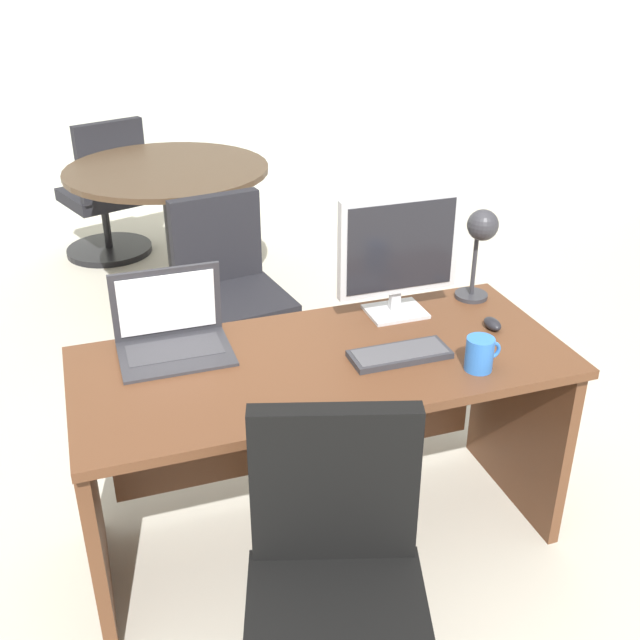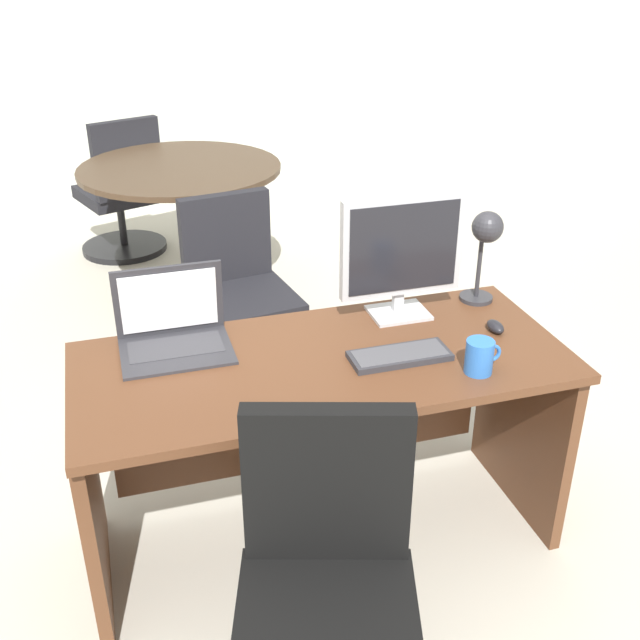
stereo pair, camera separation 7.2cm
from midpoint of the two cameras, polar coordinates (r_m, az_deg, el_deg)
ground at (r=4.01m, az=-5.51°, el=-1.67°), size 12.00×12.00×0.00m
back_wall at (r=5.90m, az=-11.25°, el=21.61°), size 10.00×0.10×2.80m
desk at (r=2.55m, az=0.71°, el=-6.88°), size 1.56×0.68×0.74m
monitor at (r=2.57m, az=6.99°, el=5.18°), size 0.43×0.16×0.43m
laptop at (r=2.47m, az=-10.28°, el=-0.15°), size 0.35×0.27×0.26m
keyboard at (r=2.39m, az=6.88°, el=-2.69°), size 0.32×0.13×0.02m
mouse at (r=2.61m, az=13.85°, el=-0.49°), size 0.05×0.08×0.04m
desk_lamp at (r=2.71m, az=13.13°, el=6.00°), size 0.12×0.14×0.35m
coffee_mug at (r=2.34m, az=12.82°, el=-2.71°), size 0.12×0.09×0.11m
office_chair at (r=2.10m, az=1.57°, el=-21.46°), size 0.57×0.59×0.89m
meeting_table at (r=4.31m, az=-9.85°, el=8.87°), size 1.10×1.10×0.80m
meeting_chair_near at (r=5.16m, az=-14.26°, el=8.70°), size 0.59×0.60×0.91m
meeting_chair_far at (r=3.62m, az=-5.46°, el=1.00°), size 0.56×0.56×0.85m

